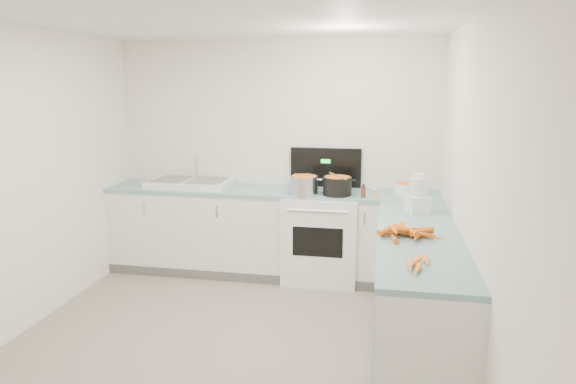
% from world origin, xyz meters
% --- Properties ---
extents(floor, '(3.50, 4.00, 0.00)m').
position_xyz_m(floor, '(0.00, 0.00, 0.00)').
color(floor, gray).
rests_on(floor, ground).
extents(ceiling, '(3.50, 4.00, 0.00)m').
position_xyz_m(ceiling, '(0.00, 0.00, 2.50)').
color(ceiling, white).
rests_on(ceiling, ground).
extents(wall_back, '(3.50, 0.00, 2.50)m').
position_xyz_m(wall_back, '(0.00, 2.00, 1.25)').
color(wall_back, white).
rests_on(wall_back, ground).
extents(wall_front, '(3.50, 0.00, 2.50)m').
position_xyz_m(wall_front, '(0.00, -2.00, 1.25)').
color(wall_front, white).
rests_on(wall_front, ground).
extents(wall_left, '(0.00, 4.00, 2.50)m').
position_xyz_m(wall_left, '(-1.75, 0.00, 1.25)').
color(wall_left, white).
rests_on(wall_left, ground).
extents(wall_right, '(0.00, 4.00, 2.50)m').
position_xyz_m(wall_right, '(1.75, 0.00, 1.25)').
color(wall_right, white).
rests_on(wall_right, ground).
extents(counter_back, '(3.50, 0.62, 0.94)m').
position_xyz_m(counter_back, '(0.00, 1.70, 0.47)').
color(counter_back, white).
rests_on(counter_back, ground).
extents(counter_right, '(0.62, 2.20, 0.94)m').
position_xyz_m(counter_right, '(1.45, 0.30, 0.47)').
color(counter_right, white).
rests_on(counter_right, ground).
extents(stove, '(0.76, 0.65, 1.36)m').
position_xyz_m(stove, '(0.55, 1.69, 0.47)').
color(stove, white).
rests_on(stove, ground).
extents(sink, '(0.86, 0.52, 0.31)m').
position_xyz_m(sink, '(-0.90, 1.70, 0.98)').
color(sink, white).
rests_on(sink, counter_back).
extents(steel_pot, '(0.30, 0.30, 0.21)m').
position_xyz_m(steel_pot, '(0.38, 1.53, 1.02)').
color(steel_pot, silver).
rests_on(steel_pot, stove).
extents(black_pot, '(0.31, 0.31, 0.20)m').
position_xyz_m(black_pot, '(0.72, 1.56, 1.02)').
color(black_pot, black).
rests_on(black_pot, stove).
extents(wooden_spoon, '(0.21, 0.36, 0.02)m').
position_xyz_m(wooden_spoon, '(0.72, 1.56, 1.13)').
color(wooden_spoon, '#AD7A47').
rests_on(wooden_spoon, black_pot).
extents(mixing_bowl, '(0.26, 0.26, 0.10)m').
position_xyz_m(mixing_bowl, '(1.38, 1.75, 0.99)').
color(mixing_bowl, white).
rests_on(mixing_bowl, counter_back).
extents(extract_bottle, '(0.04, 0.04, 0.11)m').
position_xyz_m(extract_bottle, '(0.98, 1.49, 0.99)').
color(extract_bottle, '#593319').
rests_on(extract_bottle, counter_back).
extents(spice_jar, '(0.05, 0.05, 0.08)m').
position_xyz_m(spice_jar, '(1.08, 1.50, 0.98)').
color(spice_jar, '#E5B266').
rests_on(spice_jar, counter_back).
extents(food_processor, '(0.22, 0.24, 0.34)m').
position_xyz_m(food_processor, '(1.46, 0.99, 1.09)').
color(food_processor, white).
rests_on(food_processor, counter_right).
extents(carrot_pile, '(0.48, 0.43, 0.09)m').
position_xyz_m(carrot_pile, '(1.35, 0.23, 0.98)').
color(carrot_pile, orange).
rests_on(carrot_pile, counter_right).
extents(peeled_carrots, '(0.16, 0.35, 0.04)m').
position_xyz_m(peeled_carrots, '(1.39, -0.43, 0.96)').
color(peeled_carrots, orange).
rests_on(peeled_carrots, counter_right).
extents(peelings, '(0.22, 0.26, 0.01)m').
position_xyz_m(peelings, '(-1.08, 1.70, 1.02)').
color(peelings, tan).
rests_on(peelings, sink).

